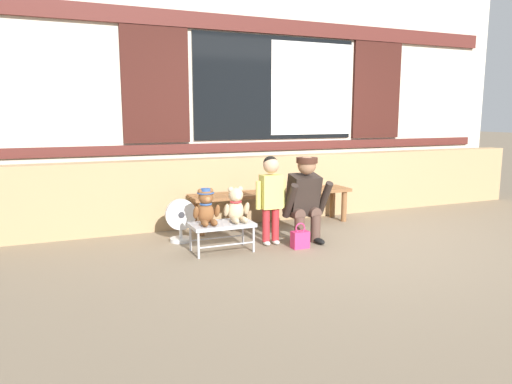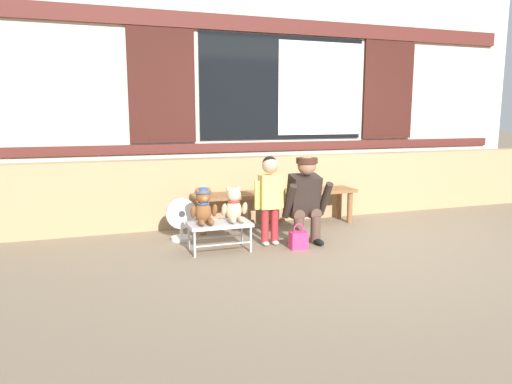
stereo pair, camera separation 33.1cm
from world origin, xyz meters
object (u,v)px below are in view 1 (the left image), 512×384
teddy_bear_plain (236,206)px  adult_crouching (305,198)px  small_display_bench (222,226)px  teddy_bear_with_hat (206,207)px  floor_fan (181,221)px  child_standing (271,190)px  handbag_on_ground (300,239)px  wooden_bench_long (273,197)px

teddy_bear_plain → adult_crouching: bearing=2.2°
small_display_bench → teddy_bear_plain: teddy_bear_plain is taller
teddy_bear_with_hat → floor_fan: 0.59m
child_standing → adult_crouching: 0.42m
teddy_bear_with_hat → teddy_bear_plain: (0.32, -0.00, -0.01)m
adult_crouching → teddy_bear_with_hat: bearing=-178.4°
small_display_bench → teddy_bear_plain: size_ratio=1.76×
teddy_bear_plain → handbag_on_ground: bearing=-17.6°
wooden_bench_long → adult_crouching: bearing=-88.3°
floor_fan → wooden_bench_long: bearing=13.8°
wooden_bench_long → teddy_bear_plain: bearing=-133.7°
small_display_bench → adult_crouching: adult_crouching is taller
adult_crouching → handbag_on_ground: (-0.18, -0.23, -0.38)m
teddy_bear_with_hat → child_standing: child_standing is taller
small_display_bench → teddy_bear_with_hat: bearing=179.2°
teddy_bear_with_hat → wooden_bench_long: bearing=36.7°
wooden_bench_long → teddy_bear_with_hat: teddy_bear_with_hat is taller
teddy_bear_with_hat → floor_fan: teddy_bear_with_hat is taller
small_display_bench → handbag_on_ground: (0.80, -0.20, -0.17)m
handbag_on_ground → adult_crouching: bearing=52.3°
small_display_bench → child_standing: 0.66m
small_display_bench → adult_crouching: (0.98, 0.03, 0.21)m
teddy_bear_with_hat → adult_crouching: size_ratio=0.38×
small_display_bench → floor_fan: bearing=119.2°
small_display_bench → teddy_bear_with_hat: teddy_bear_with_hat is taller
small_display_bench → handbag_on_ground: bearing=-14.1°
adult_crouching → floor_fan: (-1.27, 0.49, -0.24)m
teddy_bear_with_hat → handbag_on_ground: bearing=-12.0°
teddy_bear_with_hat → child_standing: size_ratio=0.38×
small_display_bench → adult_crouching: size_ratio=0.67×
handbag_on_ground → wooden_bench_long: bearing=81.4°
wooden_bench_long → floor_fan: size_ratio=4.37×
child_standing → adult_crouching: size_ratio=1.01×
teddy_bear_with_hat → handbag_on_ground: teddy_bear_with_hat is taller
child_standing → handbag_on_ground: size_ratio=3.52×
teddy_bear_plain → handbag_on_ground: 0.76m
teddy_bear_with_hat → handbag_on_ground: 1.05m
teddy_bear_plain → floor_fan: 0.73m
teddy_bear_plain → adult_crouching: (0.82, 0.03, 0.02)m
handbag_on_ground → floor_fan: size_ratio=0.57×
teddy_bear_with_hat → small_display_bench: bearing=-0.8°
child_standing → teddy_bear_plain: bearing=-173.7°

